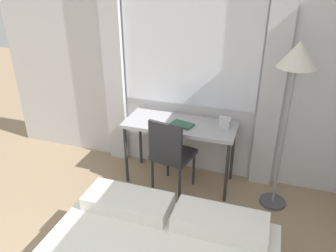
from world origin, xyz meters
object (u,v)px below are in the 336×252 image
Objects in this scene: desk_chair at (171,152)px; desk at (180,129)px; standing_lamp at (296,70)px; book at (182,124)px; telephone at (225,122)px.

desk is at bearing 92.11° from desk_chair.
standing_lamp reaches higher than desk_chair.
book is (0.07, 0.17, 0.26)m from desk_chair.
standing_lamp is 1.25m from book.
desk is 0.71× the size of standing_lamp.
desk_chair reaches higher than desk.
desk_chair is 6.13× the size of telephone.
standing_lamp reaches higher than desk.
desk_chair is 0.32m from book.
desk_chair is 1.47m from standing_lamp.
book is at bearing -163.03° from telephone.
standing_lamp reaches higher than telephone.
desk_chair is at bearing -99.39° from desk.
book is at bearing -53.31° from desk.
desk_chair is (-0.04, -0.22, -0.17)m from desk.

